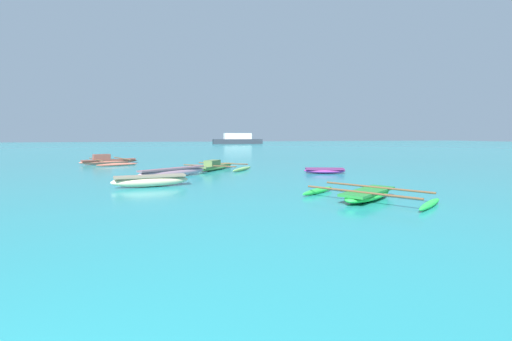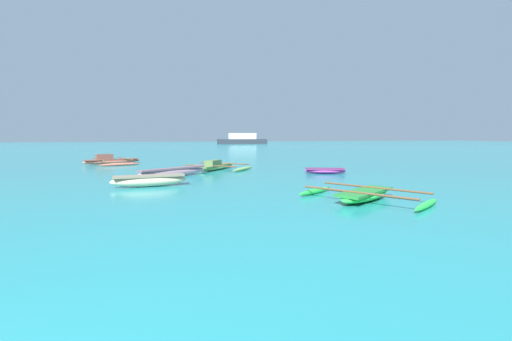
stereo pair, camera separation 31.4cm
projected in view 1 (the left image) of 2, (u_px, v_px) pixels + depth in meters
moored_boat_0 at (173, 172)px, 17.36m from camera, size 3.64×2.85×0.48m
moored_boat_1 at (325, 170)px, 19.10m from camera, size 2.41×1.46×0.30m
moored_boat_2 at (216, 166)px, 21.20m from camera, size 4.60×4.36×0.62m
moored_boat_3 at (368, 194)px, 11.27m from camera, size 3.93×4.43×0.38m
moored_boat_4 at (108, 161)px, 25.43m from camera, size 4.25×5.09×0.74m
moored_boat_5 at (150, 180)px, 14.12m from camera, size 3.13×1.05×0.48m
distant_ferry at (238, 140)px, 85.52m from camera, size 12.27×2.70×2.70m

